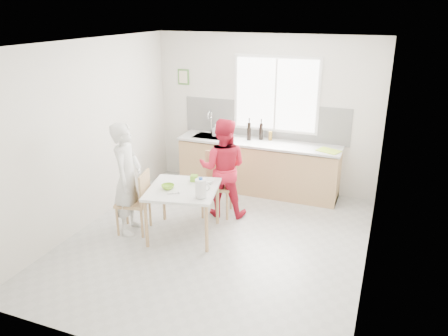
% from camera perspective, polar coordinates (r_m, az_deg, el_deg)
% --- Properties ---
extents(ground, '(4.50, 4.50, 0.00)m').
position_cam_1_polar(ground, '(6.24, -1.01, -9.56)').
color(ground, '#B7B7B2').
rests_on(ground, ground).
extents(room_shell, '(4.50, 4.50, 4.50)m').
position_cam_1_polar(room_shell, '(5.60, -1.12, 5.18)').
color(room_shell, silver).
rests_on(room_shell, ground).
extents(window, '(1.50, 0.06, 1.30)m').
position_cam_1_polar(window, '(7.59, 6.80, 9.51)').
color(window, white).
rests_on(window, room_shell).
extents(backsplash, '(3.00, 0.02, 0.65)m').
position_cam_1_polar(backsplash, '(7.76, 5.24, 6.20)').
color(backsplash, white).
rests_on(backsplash, room_shell).
extents(picture_frame, '(0.22, 0.03, 0.28)m').
position_cam_1_polar(picture_frame, '(8.17, -5.32, 11.75)').
color(picture_frame, '#50863D').
rests_on(picture_frame, room_shell).
extents(kitchen_counter, '(2.84, 0.64, 1.37)m').
position_cam_1_polar(kitchen_counter, '(7.73, 4.42, -0.08)').
color(kitchen_counter, tan).
rests_on(kitchen_counter, ground).
extents(dining_table, '(1.13, 1.13, 0.73)m').
position_cam_1_polar(dining_table, '(6.15, -5.38, -3.28)').
color(dining_table, white).
rests_on(dining_table, ground).
extents(chair_left, '(0.51, 0.51, 0.92)m').
position_cam_1_polar(chair_left, '(6.41, -11.26, -4.03)').
color(chair_left, tan).
rests_on(chair_left, ground).
extents(chair_far, '(0.54, 0.54, 0.98)m').
position_cam_1_polar(chair_far, '(6.87, -0.83, -1.62)').
color(chair_far, tan).
rests_on(chair_far, ground).
extents(person_white, '(0.51, 0.67, 1.64)m').
position_cam_1_polar(person_white, '(6.33, -12.48, -1.38)').
color(person_white, silver).
rests_on(person_white, ground).
extents(person_red, '(0.86, 0.74, 1.56)m').
position_cam_1_polar(person_red, '(6.71, -0.15, 0.01)').
color(person_red, red).
rests_on(person_red, ground).
extents(bowl_green, '(0.22, 0.22, 0.06)m').
position_cam_1_polar(bowl_green, '(6.12, -7.34, -2.44)').
color(bowl_green, '#89C92E').
rests_on(bowl_green, dining_table).
extents(bowl_white, '(0.23, 0.23, 0.05)m').
position_cam_1_polar(bowl_white, '(6.28, -2.20, -1.74)').
color(bowl_white, white).
rests_on(bowl_white, dining_table).
extents(milk_jug, '(0.21, 0.15, 0.27)m').
position_cam_1_polar(milk_jug, '(5.75, -3.00, -2.60)').
color(milk_jug, white).
rests_on(milk_jug, dining_table).
extents(green_box, '(0.12, 0.12, 0.09)m').
position_cam_1_polar(green_box, '(6.34, -3.92, -1.34)').
color(green_box, '#75BB2B').
rests_on(green_box, dining_table).
extents(spoon, '(0.14, 0.10, 0.01)m').
position_cam_1_polar(spoon, '(5.95, -6.68, -3.31)').
color(spoon, '#A5A5AA').
rests_on(spoon, dining_table).
extents(cutting_board, '(0.42, 0.36, 0.01)m').
position_cam_1_polar(cutting_board, '(7.24, 13.51, 2.21)').
color(cutting_board, '#AFD831').
rests_on(cutting_board, kitchen_counter).
extents(wine_bottle_a, '(0.07, 0.07, 0.32)m').
position_cam_1_polar(wine_bottle_a, '(7.60, 3.29, 4.83)').
color(wine_bottle_a, black).
rests_on(wine_bottle_a, kitchen_counter).
extents(wine_bottle_b, '(0.07, 0.07, 0.30)m').
position_cam_1_polar(wine_bottle_b, '(7.65, 4.86, 4.80)').
color(wine_bottle_b, black).
rests_on(wine_bottle_b, kitchen_counter).
extents(jar_amber, '(0.06, 0.06, 0.16)m').
position_cam_1_polar(jar_amber, '(7.64, 6.07, 4.21)').
color(jar_amber, olive).
rests_on(jar_amber, kitchen_counter).
extents(soap_bottle, '(0.10, 0.10, 0.21)m').
position_cam_1_polar(soap_bottle, '(7.86, -1.11, 4.96)').
color(soap_bottle, '#999999').
rests_on(soap_bottle, kitchen_counter).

